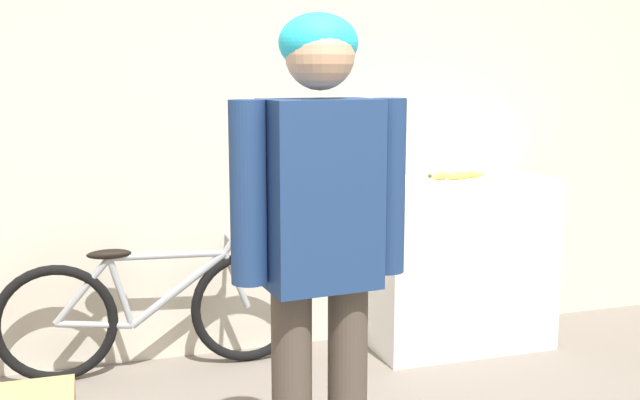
% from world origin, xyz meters
% --- Properties ---
extents(wall_back, '(8.00, 0.07, 2.60)m').
position_xyz_m(wall_back, '(0.00, 2.40, 1.30)').
color(wall_back, beige).
rests_on(wall_back, ground_plane).
extents(side_shelf, '(1.00, 0.52, 0.96)m').
position_xyz_m(side_shelf, '(1.31, 2.09, 0.48)').
color(side_shelf, white).
rests_on(side_shelf, ground_plane).
extents(person, '(0.60, 0.27, 1.73)m').
position_xyz_m(person, '(0.05, 0.73, 1.05)').
color(person, '#4C4238').
rests_on(person, ground_plane).
extents(bicycle, '(1.58, 0.46, 0.68)m').
position_xyz_m(bicycle, '(-0.38, 2.21, 0.33)').
color(bicycle, black).
rests_on(bicycle, ground_plane).
extents(banana, '(0.34, 0.09, 0.04)m').
position_xyz_m(banana, '(1.26, 2.07, 0.98)').
color(banana, '#EAD64C').
rests_on(banana, side_shelf).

